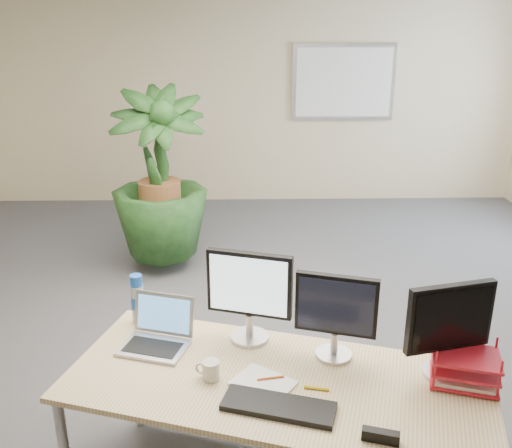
{
  "coord_description": "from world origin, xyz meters",
  "views": [
    {
      "loc": [
        -0.07,
        -3.36,
        2.37
      ],
      "look_at": [
        0.01,
        0.35,
        0.99
      ],
      "focal_mm": 40.0,
      "sensor_mm": 36.0,
      "label": 1
    }
  ],
  "objects_px": {
    "floor_plant": "(160,195)",
    "monitor_right": "(336,311)",
    "desk": "(282,394)",
    "monitor_left": "(249,291)",
    "laptop": "(158,333)"
  },
  "relations": [
    {
      "from": "floor_plant",
      "to": "monitor_right",
      "type": "height_order",
      "value": "floor_plant"
    },
    {
      "from": "desk",
      "to": "monitor_left",
      "type": "distance_m",
      "value": 0.53
    },
    {
      "from": "floor_plant",
      "to": "monitor_left",
      "type": "bearing_deg",
      "value": -72.31
    },
    {
      "from": "floor_plant",
      "to": "monitor_right",
      "type": "bearing_deg",
      "value": -65.71
    },
    {
      "from": "laptop",
      "to": "desk",
      "type": "bearing_deg",
      "value": -19.41
    },
    {
      "from": "desk",
      "to": "monitor_right",
      "type": "relative_size",
      "value": 4.8
    },
    {
      "from": "desk",
      "to": "monitor_left",
      "type": "xyz_separation_m",
      "value": [
        -0.16,
        0.25,
        0.44
      ]
    },
    {
      "from": "monitor_left",
      "to": "monitor_right",
      "type": "bearing_deg",
      "value": -22.15
    },
    {
      "from": "laptop",
      "to": "floor_plant",
      "type": "bearing_deg",
      "value": 97.6
    },
    {
      "from": "desk",
      "to": "monitor_right",
      "type": "distance_m",
      "value": 0.5
    },
    {
      "from": "monitor_right",
      "to": "monitor_left",
      "type": "bearing_deg",
      "value": 157.85
    },
    {
      "from": "floor_plant",
      "to": "monitor_left",
      "type": "height_order",
      "value": "floor_plant"
    },
    {
      "from": "desk",
      "to": "laptop",
      "type": "relative_size",
      "value": 5.33
    },
    {
      "from": "desk",
      "to": "monitor_right",
      "type": "height_order",
      "value": "monitor_right"
    },
    {
      "from": "desk",
      "to": "monitor_left",
      "type": "height_order",
      "value": "monitor_left"
    }
  ]
}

